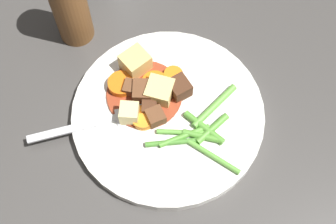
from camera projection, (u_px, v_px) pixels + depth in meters
ground_plane at (168, 117)px, 0.63m from camera, size 3.00×3.00×0.00m
dinner_plate at (168, 115)px, 0.62m from camera, size 0.25×0.25×0.02m
stew_sauce at (144, 94)px, 0.62m from camera, size 0.10×0.10×0.00m
carrot_slice_0 at (143, 118)px, 0.60m from camera, size 0.04×0.04×0.01m
carrot_slice_1 at (173, 76)px, 0.63m from camera, size 0.03×0.03×0.01m
carrot_slice_2 at (121, 84)px, 0.62m from camera, size 0.05×0.05×0.01m
carrot_slice_3 at (155, 84)px, 0.62m from camera, size 0.05×0.05×0.01m
potato_chunk_0 at (129, 113)px, 0.60m from camera, size 0.03×0.03×0.03m
potato_chunk_1 at (160, 91)px, 0.61m from camera, size 0.04×0.04×0.02m
potato_chunk_2 at (135, 63)px, 0.63m from camera, size 0.04×0.04×0.03m
meat_chunk_0 at (133, 89)px, 0.62m from camera, size 0.03×0.03×0.02m
meat_chunk_1 at (149, 107)px, 0.61m from camera, size 0.03×0.03×0.02m
meat_chunk_2 at (179, 88)px, 0.61m from camera, size 0.03×0.03×0.02m
meat_chunk_3 at (156, 117)px, 0.60m from camera, size 0.03×0.03×0.02m
meat_chunk_4 at (148, 90)px, 0.61m from camera, size 0.04×0.04×0.02m
green_bean_0 at (204, 128)px, 0.60m from camera, size 0.06×0.01×0.01m
green_bean_1 at (183, 132)px, 0.60m from camera, size 0.06×0.05×0.01m
green_bean_2 at (212, 129)px, 0.60m from camera, size 0.02×0.05×0.01m
green_bean_3 at (171, 142)px, 0.59m from camera, size 0.05×0.05×0.01m
green_bean_4 at (184, 136)px, 0.59m from camera, size 0.04×0.06×0.01m
green_bean_5 at (214, 106)px, 0.61m from camera, size 0.01×0.08×0.01m
green_bean_6 at (201, 137)px, 0.59m from camera, size 0.05×0.03×0.01m
green_bean_7 at (213, 156)px, 0.58m from camera, size 0.08×0.01×0.01m
fork at (100, 122)px, 0.60m from camera, size 0.11×0.15×0.00m
pepper_mill at (69, 3)px, 0.62m from camera, size 0.05×0.05×0.14m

